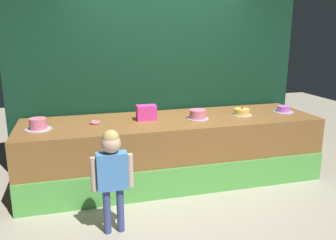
# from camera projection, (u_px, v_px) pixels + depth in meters

# --- Properties ---
(ground_plane) EXTENTS (12.00, 12.00, 0.00)m
(ground_plane) POSITION_uv_depth(u_px,v_px,m) (184.00, 196.00, 4.17)
(ground_plane) COLOR #ADA38E
(stage_platform) EXTENTS (3.79, 1.10, 0.82)m
(stage_platform) POSITION_uv_depth(u_px,v_px,m) (172.00, 149.00, 4.57)
(stage_platform) COLOR brown
(stage_platform) RESTS_ON ground_plane
(curtain_backdrop) EXTENTS (4.12, 0.08, 3.04)m
(curtain_backdrop) POSITION_uv_depth(u_px,v_px,m) (159.00, 60.00, 4.90)
(curtain_backdrop) COLOR #113823
(curtain_backdrop) RESTS_ON ground_plane
(child_figure) EXTENTS (0.40, 0.18, 1.04)m
(child_figure) POSITION_uv_depth(u_px,v_px,m) (112.00, 168.00, 3.26)
(child_figure) COLOR #3F4C8C
(child_figure) RESTS_ON ground_plane
(pink_box) EXTENTS (0.25, 0.15, 0.19)m
(pink_box) POSITION_uv_depth(u_px,v_px,m) (146.00, 113.00, 4.41)
(pink_box) COLOR #ED3AA1
(pink_box) RESTS_ON stage_platform
(donut) EXTENTS (0.12, 0.12, 0.03)m
(donut) POSITION_uv_depth(u_px,v_px,m) (95.00, 122.00, 4.23)
(donut) COLOR pink
(donut) RESTS_ON stage_platform
(cake_far_left) EXTENTS (0.30, 0.30, 0.13)m
(cake_far_left) POSITION_uv_depth(u_px,v_px,m) (38.00, 124.00, 3.97)
(cake_far_left) COLOR silver
(cake_far_left) RESTS_ON stage_platform
(cake_center_left) EXTENTS (0.28, 0.28, 0.12)m
(cake_center_left) POSITION_uv_depth(u_px,v_px,m) (198.00, 115.00, 4.46)
(cake_center_left) COLOR silver
(cake_center_left) RESTS_ON stage_platform
(cake_center_right) EXTENTS (0.27, 0.27, 0.12)m
(cake_center_right) POSITION_uv_depth(u_px,v_px,m) (242.00, 112.00, 4.67)
(cake_center_right) COLOR silver
(cake_center_right) RESTS_ON stage_platform
(cake_far_right) EXTENTS (0.28, 0.28, 0.09)m
(cake_far_right) POSITION_uv_depth(u_px,v_px,m) (283.00, 110.00, 4.85)
(cake_far_right) COLOR silver
(cake_far_right) RESTS_ON stage_platform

